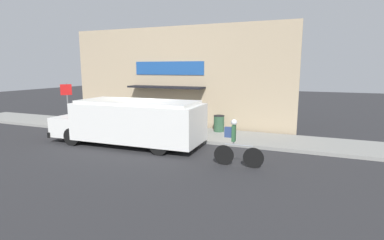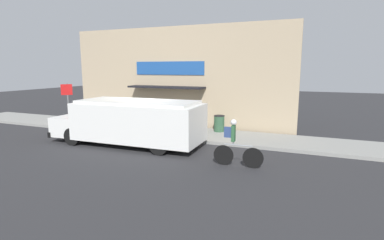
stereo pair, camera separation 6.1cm
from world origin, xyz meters
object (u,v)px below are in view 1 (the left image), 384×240
(stop_sign_post, at_px, (67,98))
(school_bus, at_px, (131,121))
(cyclist, at_px, (235,144))
(trash_bin, at_px, (219,123))

(stop_sign_post, bearing_deg, school_bus, -18.38)
(school_bus, height_order, cyclist, school_bus)
(school_bus, relative_size, stop_sign_post, 2.91)
(school_bus, relative_size, cyclist, 4.00)
(stop_sign_post, height_order, trash_bin, stop_sign_post)
(cyclist, relative_size, trash_bin, 2.08)
(cyclist, xyz_separation_m, stop_sign_post, (-10.45, 2.93, 0.97))
(cyclist, relative_size, stop_sign_post, 0.73)
(school_bus, height_order, trash_bin, school_bus)
(school_bus, bearing_deg, stop_sign_post, 159.90)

